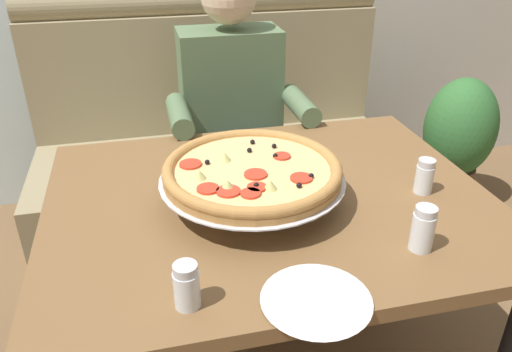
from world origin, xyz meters
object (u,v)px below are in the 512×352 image
object	(u,v)px
shaker_pepper_flakes	(423,232)
shaker_parmesan	(187,288)
diner_main	(236,114)
booth_bench	(218,156)
potted_plant	(458,137)
dining_table	(270,222)
pizza	(252,172)
shaker_oregano	(424,178)
plate_near_left	(316,298)

from	to	relation	value
shaker_pepper_flakes	shaker_parmesan	xyz separation A→B (m)	(-0.56, -0.06, -0.01)
shaker_pepper_flakes	diner_main	bearing A→B (deg)	103.73
booth_bench	potted_plant	xyz separation A→B (m)	(1.25, -0.04, -0.01)
booth_bench	dining_table	size ratio (longest dim) A/B	1.33
pizza	shaker_parmesan	bearing A→B (deg)	-121.14
diner_main	shaker_oregano	distance (m)	0.85
diner_main	shaker_pepper_flakes	size ratio (longest dim) A/B	11.22
shaker_parmesan	potted_plant	size ratio (longest dim) A/B	0.14
pizza	potted_plant	distance (m)	1.66
dining_table	pizza	world-z (taller)	pizza
shaker_parmesan	diner_main	bearing A→B (deg)	73.63
pizza	shaker_pepper_flakes	size ratio (longest dim) A/B	4.36
shaker_parmesan	plate_near_left	distance (m)	0.26
dining_table	potted_plant	distance (m)	1.56
diner_main	pizza	size ratio (longest dim) A/B	2.57
diner_main	pizza	bearing A→B (deg)	-97.67
dining_table	plate_near_left	xyz separation A→B (m)	(-0.02, -0.43, 0.09)
dining_table	shaker_parmesan	distance (m)	0.48
potted_plant	shaker_oregano	bearing A→B (deg)	-130.02
shaker_parmesan	shaker_pepper_flakes	bearing A→B (deg)	6.54
pizza	shaker_parmesan	world-z (taller)	pizza
booth_bench	dining_table	world-z (taller)	booth_bench
booth_bench	shaker_oregano	size ratio (longest dim) A/B	16.16
diner_main	shaker_parmesan	xyz separation A→B (m)	(-0.31, -1.06, 0.06)
shaker_oregano	plate_near_left	bearing A→B (deg)	-141.16
dining_table	diner_main	bearing A→B (deg)	86.77
dining_table	shaker_pepper_flakes	xyz separation A→B (m)	(0.28, -0.31, 0.13)
diner_main	shaker_parmesan	distance (m)	1.11
diner_main	potted_plant	bearing A→B (deg)	10.44
plate_near_left	shaker_parmesan	bearing A→B (deg)	168.65
potted_plant	diner_main	bearing A→B (deg)	-169.56
shaker_oregano	dining_table	bearing A→B (deg)	170.32
booth_bench	shaker_pepper_flakes	world-z (taller)	booth_bench
dining_table	shaker_pepper_flakes	size ratio (longest dim) A/B	10.78
booth_bench	pizza	world-z (taller)	booth_bench
shaker_pepper_flakes	plate_near_left	world-z (taller)	shaker_pepper_flakes
pizza	plate_near_left	xyz separation A→B (m)	(0.04, -0.41, -0.08)
diner_main	shaker_oregano	size ratio (longest dim) A/B	12.66
diner_main	shaker_oregano	world-z (taller)	diner_main
shaker_oregano	pizza	bearing A→B (deg)	173.46
dining_table	plate_near_left	distance (m)	0.44
shaker_pepper_flakes	shaker_parmesan	size ratio (longest dim) A/B	1.12
potted_plant	booth_bench	bearing A→B (deg)	178.01
potted_plant	pizza	bearing A→B (deg)	-144.66
plate_near_left	potted_plant	distance (m)	1.87
diner_main	shaker_pepper_flakes	world-z (taller)	diner_main
shaker_parmesan	dining_table	bearing A→B (deg)	54.07
dining_table	pizza	size ratio (longest dim) A/B	2.47
shaker_parmesan	plate_near_left	size ratio (longest dim) A/B	0.44
booth_bench	shaker_pepper_flakes	xyz separation A→B (m)	(0.28, -1.26, 0.38)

